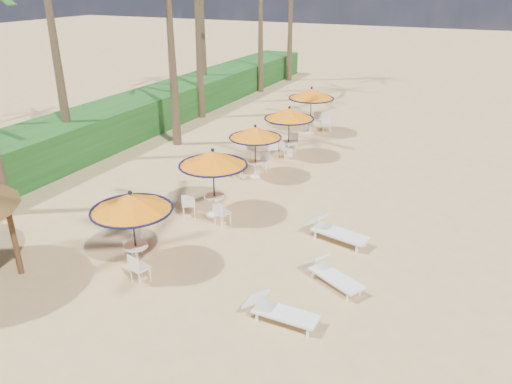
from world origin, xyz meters
TOP-DOWN VIEW (x-y plane):
  - ground at (0.00, 0.00)m, footprint 160.00×160.00m
  - scrub_hedge at (-13.50, 11.00)m, footprint 3.00×40.00m
  - station_0 at (-4.87, -0.36)m, footprint 2.28×2.28m
  - station_1 at (-4.57, 3.51)m, footprint 2.35×2.35m
  - station_2 at (-4.86, 7.47)m, footprint 2.15×2.15m
  - station_3 at (-4.60, 10.44)m, footprint 2.28×2.28m
  - station_4 at (-4.90, 14.53)m, footprint 2.38×2.41m
  - lounger_near at (-0.25, -0.91)m, footprint 1.86×0.61m
  - lounger_mid at (0.41, 1.20)m, footprint 1.92×1.40m
  - lounger_far at (-0.25, 3.57)m, footprint 2.17×1.10m

SIDE VIEW (x-z plane):
  - ground at x=0.00m, z-range 0.00..0.00m
  - lounger_near at x=-0.25m, z-range -0.02..0.64m
  - lounger_mid at x=0.41m, z-range -0.02..0.65m
  - lounger_far at x=-0.25m, z-range -0.02..0.72m
  - scrub_hedge at x=-13.50m, z-range 0.00..1.80m
  - station_2 at x=-4.86m, z-range 0.59..2.84m
  - station_3 at x=-4.60m, z-range 0.55..2.92m
  - station_0 at x=-4.87m, z-range 0.62..3.00m
  - station_4 at x=-4.90m, z-range 0.57..3.05m
  - station_1 at x=-4.57m, z-range 0.64..3.09m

